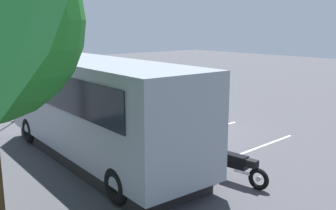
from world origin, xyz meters
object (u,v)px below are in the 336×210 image
at_px(spectator_far_left, 195,132).
at_px(spectator_right, 135,114).
at_px(parked_motorcycle_silver, 236,166).
at_px(stunt_motorcycle, 160,92).
at_px(spectator_centre, 151,117).
at_px(flagpole, 9,53).
at_px(tour_bus, 96,110).
at_px(spectator_left, 177,125).

relative_size(spectator_far_left, spectator_right, 0.98).
height_order(parked_motorcycle_silver, stunt_motorcycle, stunt_motorcycle).
height_order(spectator_centre, flagpole, flagpole).
bearing_deg(parked_motorcycle_silver, spectator_far_left, -10.31).
height_order(tour_bus, spectator_right, tour_bus).
distance_m(spectator_far_left, stunt_motorcycle, 7.46).
xyz_separation_m(spectator_far_left, spectator_left, (0.94, -0.09, 0.03)).
height_order(spectator_left, spectator_right, spectator_left).
distance_m(parked_motorcycle_silver, flagpole, 11.64).
bearing_deg(parked_motorcycle_silver, spectator_left, -8.76).
distance_m(tour_bus, stunt_motorcycle, 7.51).
distance_m(spectator_centre, spectator_right, 0.90).
relative_size(spectator_left, spectator_right, 1.00).
bearing_deg(tour_bus, stunt_motorcycle, -55.18).
height_order(spectator_left, flagpole, flagpole).
xyz_separation_m(tour_bus, spectator_centre, (0.10, -2.32, -0.58)).
relative_size(spectator_far_left, parked_motorcycle_silver, 0.81).
relative_size(spectator_left, spectator_centre, 0.95).
height_order(spectator_left, parked_motorcycle_silver, spectator_left).
relative_size(spectator_centre, parked_motorcycle_silver, 0.87).
distance_m(spectator_left, parked_motorcycle_silver, 3.03).
distance_m(spectator_left, stunt_motorcycle, 6.62).
bearing_deg(spectator_left, tour_bus, 63.66).
relative_size(spectator_far_left, spectator_centre, 0.93).
bearing_deg(tour_bus, parked_motorcycle_silver, -154.65).
xyz_separation_m(spectator_centre, spectator_right, (0.89, 0.11, -0.06)).
distance_m(spectator_far_left, flagpole, 9.72).
distance_m(parked_motorcycle_silver, stunt_motorcycle, 9.41).
bearing_deg(spectator_right, tour_bus, 114.04).
distance_m(spectator_left, spectator_centre, 1.30).
bearing_deg(tour_bus, spectator_centre, -87.59).
bearing_deg(flagpole, tour_bus, -177.30).
relative_size(spectator_far_left, spectator_left, 0.98).
bearing_deg(spectator_left, spectator_centre, 4.50).
bearing_deg(spectator_left, spectator_far_left, 174.56).
xyz_separation_m(spectator_far_left, spectator_centre, (2.24, 0.01, 0.09)).
bearing_deg(spectator_centre, tour_bus, 92.41).
bearing_deg(spectator_far_left, spectator_right, 2.26).
bearing_deg(spectator_far_left, stunt_motorcycle, -30.72).
height_order(spectator_far_left, stunt_motorcycle, stunt_motorcycle).
bearing_deg(stunt_motorcycle, parked_motorcycle_silver, 153.62).
distance_m(spectator_far_left, spectator_left, 0.95).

